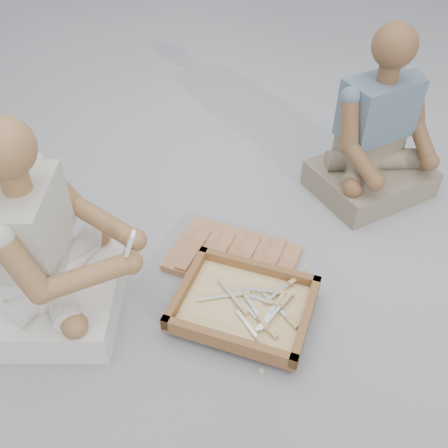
% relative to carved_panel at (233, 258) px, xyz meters
% --- Properties ---
extents(ground, '(60.00, 60.00, 0.00)m').
position_rel_carved_panel_xyz_m(ground, '(0.03, -0.17, -0.02)').
color(ground, '#A2A3A7').
rests_on(ground, ground).
extents(carved_panel, '(0.63, 0.49, 0.04)m').
position_rel_carved_panel_xyz_m(carved_panel, '(0.00, 0.00, 0.00)').
color(carved_panel, brown).
rests_on(carved_panel, ground).
extents(tool_tray, '(0.62, 0.53, 0.07)m').
position_rel_carved_panel_xyz_m(tool_tray, '(0.09, -0.30, 0.04)').
color(tool_tray, brown).
rests_on(tool_tray, carved_panel).
extents(chisel_0, '(0.16, 0.18, 0.02)m').
position_rel_carved_panel_xyz_m(chisel_0, '(0.08, -0.31, 0.06)').
color(chisel_0, silver).
rests_on(chisel_0, tool_tray).
extents(chisel_1, '(0.15, 0.18, 0.02)m').
position_rel_carved_panel_xyz_m(chisel_1, '(0.18, -0.47, 0.05)').
color(chisel_1, silver).
rests_on(chisel_1, tool_tray).
extents(chisel_2, '(0.22, 0.07, 0.02)m').
position_rel_carved_panel_xyz_m(chisel_2, '(0.20, -0.27, 0.05)').
color(chisel_2, silver).
rests_on(chisel_2, tool_tray).
extents(chisel_3, '(0.11, 0.21, 0.02)m').
position_rel_carved_panel_xyz_m(chisel_3, '(0.23, -0.28, 0.06)').
color(chisel_3, silver).
rests_on(chisel_3, tool_tray).
extents(chisel_4, '(0.17, 0.16, 0.02)m').
position_rel_carved_panel_xyz_m(chisel_4, '(0.20, -0.41, 0.05)').
color(chisel_4, silver).
rests_on(chisel_4, tool_tray).
extents(chisel_5, '(0.14, 0.19, 0.02)m').
position_rel_carved_panel_xyz_m(chisel_5, '(0.17, -0.37, 0.06)').
color(chisel_5, silver).
rests_on(chisel_5, tool_tray).
extents(chisel_6, '(0.22, 0.03, 0.02)m').
position_rel_carved_panel_xyz_m(chisel_6, '(0.23, -0.22, 0.06)').
color(chisel_6, silver).
rests_on(chisel_6, tool_tray).
extents(chisel_7, '(0.21, 0.09, 0.02)m').
position_rel_carved_panel_xyz_m(chisel_7, '(0.05, -0.26, 0.05)').
color(chisel_7, silver).
rests_on(chisel_7, tool_tray).
extents(chisel_8, '(0.17, 0.17, 0.02)m').
position_rel_carved_panel_xyz_m(chisel_8, '(0.28, -0.34, 0.05)').
color(chisel_8, silver).
rests_on(chisel_8, tool_tray).
extents(chisel_9, '(0.15, 0.19, 0.02)m').
position_rel_carved_panel_xyz_m(chisel_9, '(0.28, -0.16, 0.06)').
color(chisel_9, silver).
rests_on(chisel_9, tool_tray).
extents(chisel_10, '(0.12, 0.20, 0.02)m').
position_rel_carved_panel_xyz_m(chisel_10, '(0.25, -0.28, 0.07)').
color(chisel_10, silver).
rests_on(chisel_10, tool_tray).
extents(wood_chip_0, '(0.02, 0.02, 0.00)m').
position_rel_carved_panel_xyz_m(wood_chip_0, '(-0.13, -0.09, -0.02)').
color(wood_chip_0, '#DBC981').
rests_on(wood_chip_0, ground).
extents(wood_chip_1, '(0.02, 0.02, 0.00)m').
position_rel_carved_panel_xyz_m(wood_chip_1, '(0.34, 0.02, -0.02)').
color(wood_chip_1, '#DBC981').
rests_on(wood_chip_1, ground).
extents(wood_chip_2, '(0.02, 0.02, 0.00)m').
position_rel_carved_panel_xyz_m(wood_chip_2, '(0.20, -0.55, -0.02)').
color(wood_chip_2, '#DBC981').
rests_on(wood_chip_2, ground).
extents(wood_chip_3, '(0.02, 0.02, 0.00)m').
position_rel_carved_panel_xyz_m(wood_chip_3, '(-0.23, -0.36, -0.02)').
color(wood_chip_3, '#DBC981').
rests_on(wood_chip_3, ground).
extents(wood_chip_4, '(0.02, 0.02, 0.00)m').
position_rel_carved_panel_xyz_m(wood_chip_4, '(0.10, -0.10, -0.02)').
color(wood_chip_4, '#DBC981').
rests_on(wood_chip_4, ground).
extents(wood_chip_5, '(0.02, 0.02, 0.00)m').
position_rel_carved_panel_xyz_m(wood_chip_5, '(0.22, -0.36, -0.02)').
color(wood_chip_5, '#DBC981').
rests_on(wood_chip_5, ground).
extents(wood_chip_6, '(0.02, 0.02, 0.00)m').
position_rel_carved_panel_xyz_m(wood_chip_6, '(0.14, -0.30, -0.02)').
color(wood_chip_6, '#DBC981').
rests_on(wood_chip_6, ground).
extents(wood_chip_7, '(0.02, 0.02, 0.00)m').
position_rel_carved_panel_xyz_m(wood_chip_7, '(0.18, -0.28, -0.02)').
color(wood_chip_7, '#DBC981').
rests_on(wood_chip_7, ground).
extents(wood_chip_8, '(0.02, 0.02, 0.00)m').
position_rel_carved_panel_xyz_m(wood_chip_8, '(0.13, 0.01, -0.02)').
color(wood_chip_8, '#DBC981').
rests_on(wood_chip_8, ground).
extents(wood_chip_9, '(0.02, 0.02, 0.00)m').
position_rel_carved_panel_xyz_m(wood_chip_9, '(0.26, -0.26, -0.02)').
color(wood_chip_9, '#DBC981').
rests_on(wood_chip_9, ground).
extents(craftsman, '(0.65, 0.65, 0.90)m').
position_rel_carved_panel_xyz_m(craftsman, '(-0.66, -0.38, 0.29)').
color(craftsman, silver).
rests_on(craftsman, ground).
extents(companion, '(0.73, 0.71, 0.89)m').
position_rel_carved_panel_xyz_m(companion, '(0.63, 0.68, 0.28)').
color(companion, '#7D6D5A').
rests_on(companion, ground).
extents(mobile_phone, '(0.06, 0.05, 0.10)m').
position_rel_carved_panel_xyz_m(mobile_phone, '(-0.32, -0.39, 0.41)').
color(mobile_phone, white).
rests_on(mobile_phone, craftsman).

